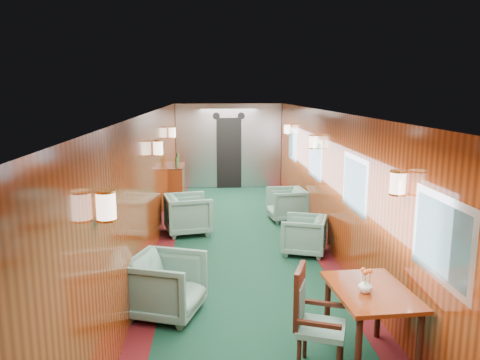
{
  "coord_description": "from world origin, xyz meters",
  "views": [
    {
      "loc": [
        -0.53,
        -7.32,
        2.73
      ],
      "look_at": [
        0.0,
        0.97,
        1.15
      ],
      "focal_mm": 35.0,
      "sensor_mm": 36.0,
      "label": 1
    }
  ],
  "objects_px": {
    "side_chair": "(312,315)",
    "armchair_right_far": "(286,204)",
    "credenza": "(177,185)",
    "armchair_left_far": "(188,214)",
    "dining_table": "(371,301)",
    "armchair_right_near": "(304,235)",
    "armchair_left_near": "(166,286)"
  },
  "relations": [
    {
      "from": "side_chair",
      "to": "armchair_right_far",
      "type": "bearing_deg",
      "value": 103.49
    },
    {
      "from": "credenza",
      "to": "armchair_left_far",
      "type": "xyz_separation_m",
      "value": [
        0.36,
        -2.31,
        -0.12
      ]
    },
    {
      "from": "armchair_left_far",
      "to": "armchair_right_far",
      "type": "bearing_deg",
      "value": -81.14
    },
    {
      "from": "armchair_right_far",
      "to": "armchair_left_far",
      "type": "bearing_deg",
      "value": -74.4
    },
    {
      "from": "dining_table",
      "to": "armchair_left_far",
      "type": "distance_m",
      "value": 4.99
    },
    {
      "from": "armchair_right_near",
      "to": "armchair_right_far",
      "type": "relative_size",
      "value": 0.94
    },
    {
      "from": "dining_table",
      "to": "credenza",
      "type": "xyz_separation_m",
      "value": [
        -2.4,
        6.86,
        -0.16
      ]
    },
    {
      "from": "dining_table",
      "to": "armchair_right_near",
      "type": "relative_size",
      "value": 1.53
    },
    {
      "from": "side_chair",
      "to": "armchair_right_far",
      "type": "relative_size",
      "value": 1.38
    },
    {
      "from": "armchair_left_near",
      "to": "dining_table",
      "type": "bearing_deg",
      "value": -100.3
    },
    {
      "from": "armchair_left_near",
      "to": "armchair_right_near",
      "type": "distance_m",
      "value": 2.99
    },
    {
      "from": "dining_table",
      "to": "armchair_right_far",
      "type": "relative_size",
      "value": 1.43
    },
    {
      "from": "dining_table",
      "to": "side_chair",
      "type": "xyz_separation_m",
      "value": [
        -0.62,
        -0.09,
        -0.09
      ]
    },
    {
      "from": "armchair_left_near",
      "to": "armchair_left_far",
      "type": "bearing_deg",
      "value": 16.31
    },
    {
      "from": "armchair_left_far",
      "to": "armchair_right_far",
      "type": "xyz_separation_m",
      "value": [
        2.06,
        0.81,
        -0.04
      ]
    },
    {
      "from": "credenza",
      "to": "armchair_right_near",
      "type": "xyz_separation_m",
      "value": [
        2.38,
        -3.6,
        -0.18
      ]
    },
    {
      "from": "armchair_left_near",
      "to": "armchair_left_far",
      "type": "height_order",
      "value": "armchair_left_far"
    },
    {
      "from": "credenza",
      "to": "armchair_left_far",
      "type": "bearing_deg",
      "value": -81.02
    },
    {
      "from": "armchair_right_far",
      "to": "side_chair",
      "type": "bearing_deg",
      "value": -12.7
    },
    {
      "from": "armchair_left_far",
      "to": "armchair_right_far",
      "type": "relative_size",
      "value": 1.1
    },
    {
      "from": "side_chair",
      "to": "armchair_right_far",
      "type": "height_order",
      "value": "side_chair"
    },
    {
      "from": "armchair_left_far",
      "to": "armchair_right_near",
      "type": "bearing_deg",
      "value": -135.28
    },
    {
      "from": "dining_table",
      "to": "credenza",
      "type": "bearing_deg",
      "value": 105.55
    },
    {
      "from": "dining_table",
      "to": "credenza",
      "type": "relative_size",
      "value": 0.87
    },
    {
      "from": "dining_table",
      "to": "armchair_right_near",
      "type": "bearing_deg",
      "value": 86.58
    },
    {
      "from": "side_chair",
      "to": "armchair_left_far",
      "type": "distance_m",
      "value": 4.86
    },
    {
      "from": "armchair_right_near",
      "to": "armchair_right_far",
      "type": "bearing_deg",
      "value": -162.94
    },
    {
      "from": "dining_table",
      "to": "side_chair",
      "type": "distance_m",
      "value": 0.63
    },
    {
      "from": "dining_table",
      "to": "armchair_right_far",
      "type": "bearing_deg",
      "value": 85.99
    },
    {
      "from": "credenza",
      "to": "armchair_left_near",
      "type": "distance_m",
      "value": 5.7
    },
    {
      "from": "armchair_left_near",
      "to": "armchair_right_far",
      "type": "relative_size",
      "value": 1.09
    },
    {
      "from": "side_chair",
      "to": "armchair_left_near",
      "type": "xyz_separation_m",
      "value": [
        -1.53,
        1.26,
        -0.19
      ]
    }
  ]
}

